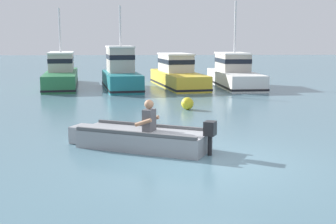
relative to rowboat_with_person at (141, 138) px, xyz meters
name	(u,v)px	position (x,y,z in m)	size (l,w,h in m)	color
ground_plane	(203,161)	(1.36, -1.20, -0.25)	(120.00, 120.00, 0.00)	slate
rowboat_with_person	(141,138)	(0.00, 0.00, 0.00)	(3.56, 2.27, 1.19)	gray
moored_boat_green	(61,74)	(-4.70, 13.99, 0.44)	(2.62, 6.87, 4.20)	#287042
moored_boat_teal	(121,73)	(-1.36, 12.51, 0.56)	(2.51, 4.98, 4.22)	#1E727A
moored_boat_yellow	(177,74)	(1.61, 13.78, 0.41)	(3.05, 6.45, 1.78)	gold
moored_boat_white	(234,74)	(4.71, 13.78, 0.43)	(2.32, 6.25, 4.56)	white
mooring_buoy	(187,103)	(1.56, 5.78, -0.02)	(0.46, 0.46, 0.46)	yellow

